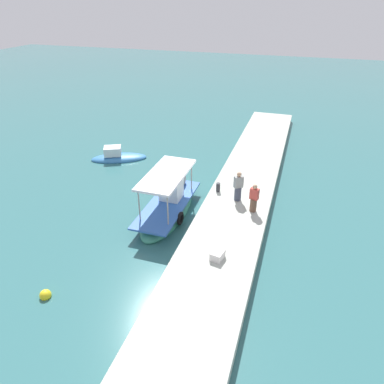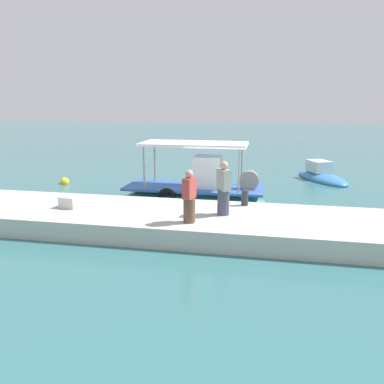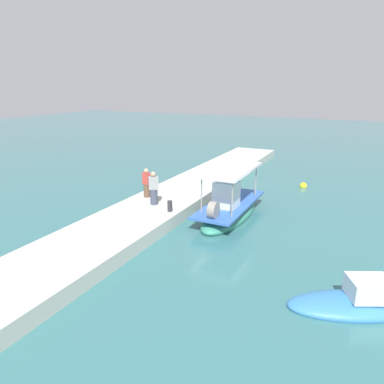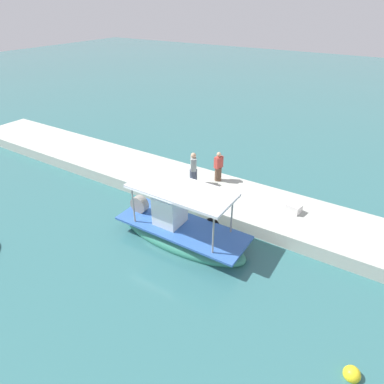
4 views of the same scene
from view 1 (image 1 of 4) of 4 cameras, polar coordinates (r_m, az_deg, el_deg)
The scene contains 9 objects.
ground_plane at distance 20.67m, azimuth -2.65°, elevation -2.13°, with size 120.00×120.00×0.00m, color #336B6D.
dock_quay at distance 19.71m, azimuth 7.05°, elevation -2.99°, with size 36.00×3.63×0.64m, color #B7BEB2.
main_fishing_boat at distance 19.72m, azimuth -3.83°, elevation -2.28°, with size 6.00×2.18×2.90m.
fisherman_near_bollard at distance 18.84m, azimuth 10.01°, elevation -1.16°, with size 0.44×0.51×1.61m.
fisherman_by_crate at distance 19.71m, azimuth 7.52°, elevation 0.73°, with size 0.54×0.56×1.75m.
mooring_bollard at distance 20.70m, azimuth 4.27°, elevation 0.76°, with size 0.24×0.24×0.54m, color #2D2D33.
cargo_crate at distance 15.70m, azimuth 4.16°, elevation -10.20°, with size 0.62×0.50×0.38m, color silver.
marker_buoy at distance 16.12m, azimuth -22.71°, elevation -15.19°, with size 0.47×0.47×0.47m.
moored_boat_near at distance 27.00m, azimuth -11.92°, elevation 5.56°, with size 3.21×4.38×1.24m.
Camera 1 is at (-16.44, -6.29, 10.84)m, focal length 32.83 mm.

